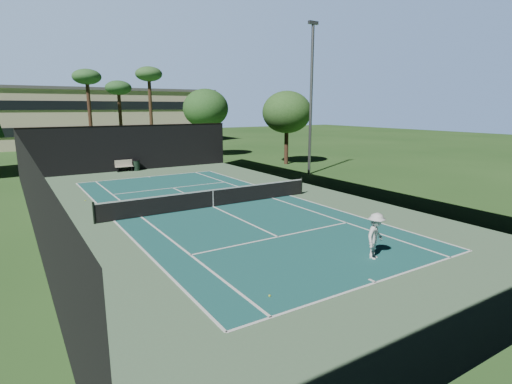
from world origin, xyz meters
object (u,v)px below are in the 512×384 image
Objects in this scene: tennis_net at (213,197)px; tennis_ball_c at (238,195)px; player at (376,236)px; park_bench at (124,165)px; tennis_ball_d at (85,200)px; tennis_ball_b at (130,201)px; tennis_ball_a at (270,296)px; trash_bin at (137,165)px.

tennis_net is 181.07× the size of tennis_ball_c.
player is (1.63, -10.37, 0.32)m from tennis_net.
tennis_net is 8.60× the size of park_bench.
player is 1.17× the size of park_bench.
tennis_ball_d is at bearing 137.33° from tennis_net.
tennis_ball_b is at bearing 133.67° from tennis_net.
tennis_net is 5.33m from tennis_ball_b.
player is at bearing -94.83° from tennis_ball_c.
tennis_ball_b is (-0.20, 14.69, 0.00)m from tennis_ball_a.
player is 24.47× the size of tennis_ball_a.
tennis_net is 10.50m from player.
tennis_ball_b is (-3.67, 3.84, -0.52)m from tennis_net.
park_bench is (4.95, 10.29, 0.51)m from tennis_ball_d.
tennis_ball_b is 0.08× the size of trash_bin.
player is 26.25m from park_bench.
tennis_ball_a is 1.04× the size of tennis_ball_d.
tennis_net is 185.60× the size of tennis_ball_d.
tennis_ball_d is at bearing -120.65° from trash_bin.
tennis_ball_d is (-7.55, 15.83, -0.85)m from player.
tennis_ball_b reaches higher than tennis_ball_c.
trash_bin is (1.08, -0.12, -0.07)m from park_bench.
player is at bearing 5.46° from tennis_ball_a.
park_bench is at bearing 74.16° from player.
tennis_ball_b is 12.38m from trash_bin.
trash_bin is at bearing 72.28° from tennis_ball_b.
tennis_ball_a is at bearing -89.20° from tennis_ball_b.
tennis_ball_d is at bearing 144.31° from tennis_ball_b.
tennis_ball_a is at bearing -95.34° from park_bench.
trash_bin is (-1.53, 25.99, -0.40)m from player.
tennis_ball_c is (2.65, 1.77, -0.52)m from tennis_net.
player is 1.86× the size of trash_bin.
tennis_net is 13.65× the size of trash_bin.
park_bench is (-3.63, 13.98, 0.51)m from tennis_ball_c.
tennis_ball_b reaches higher than tennis_ball_a.
tennis_ball_a is 14.03m from tennis_ball_c.
tennis_ball_c is at bearing -75.45° from park_bench.
tennis_ball_a is (-3.46, -10.85, -0.52)m from tennis_net.
tennis_net reaches higher than tennis_ball_c.
trash_bin is (6.02, 10.17, 0.44)m from tennis_ball_d.
tennis_ball_d is (-2.26, 1.62, -0.00)m from tennis_ball_b.
player is 23.65× the size of tennis_ball_b.
tennis_ball_d is (-5.92, 5.46, -0.52)m from tennis_net.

